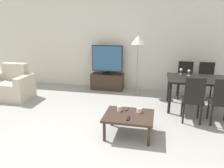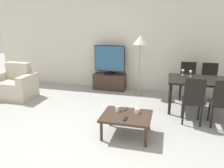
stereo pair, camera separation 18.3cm
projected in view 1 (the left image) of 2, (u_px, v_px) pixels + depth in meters
name	position (u px, v px, depth m)	size (l,w,h in m)	color
ground_plane	(65.00, 161.00, 3.16)	(18.00, 18.00, 0.00)	#9E9E99
wall_back	(116.00, 42.00, 6.29)	(7.88, 0.06, 2.70)	silver
armchair	(12.00, 87.00, 5.62)	(1.02, 0.70, 0.89)	beige
tv_stand	(107.00, 82.00, 6.40)	(0.93, 0.38, 0.47)	#38281E
tv	(107.00, 60.00, 6.21)	(0.88, 0.31, 0.82)	black
coffee_table	(129.00, 117.00, 3.79)	(0.85, 0.69, 0.38)	#38281E
dining_table	(201.00, 82.00, 4.83)	(1.47, 0.91, 0.72)	black
dining_chair_near	(193.00, 98.00, 4.20)	(0.40, 0.40, 0.94)	black
dining_chair_far	(206.00, 79.00, 5.54)	(0.40, 0.40, 0.94)	black
dining_chair_near_right	(222.00, 100.00, 4.10)	(0.40, 0.40, 0.94)	black
dining_chair_far_left	(185.00, 78.00, 5.64)	(0.40, 0.40, 0.94)	black
floor_lamp	(138.00, 43.00, 5.67)	(0.36, 0.36, 1.59)	gray
remote_primary	(128.00, 118.00, 3.61)	(0.04, 0.15, 0.02)	black
remote_secondary	(127.00, 109.00, 4.00)	(0.04, 0.15, 0.02)	#38383D
cup_white_near	(119.00, 109.00, 3.92)	(0.08, 0.08, 0.09)	white
cup_colored_far	(139.00, 110.00, 3.86)	(0.09, 0.09, 0.08)	white
wine_glass_left	(189.00, 71.00, 5.04)	(0.07, 0.07, 0.15)	silver
wine_glass_center	(181.00, 70.00, 5.16)	(0.07, 0.07, 0.15)	silver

